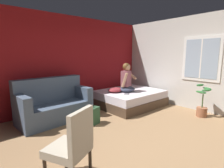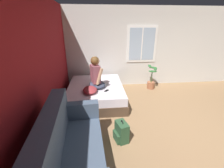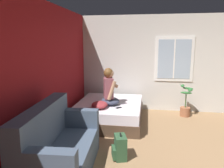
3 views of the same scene
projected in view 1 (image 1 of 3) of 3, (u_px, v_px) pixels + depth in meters
The scene contains 11 objects.
ground_plane at pixel (141, 154), 2.84m from camera, with size 40.00×40.00×0.00m, color #93704C.
wall_back_accent at pixel (57, 64), 4.92m from camera, with size 11.06×0.16×2.70m, color maroon.
wall_side_with_window at pixel (218, 64), 4.63m from camera, with size 0.19×7.42×2.70m.
bed at pixel (130, 98), 5.54m from camera, with size 1.95×1.60×0.48m.
couch at pixel (54, 104), 4.28m from camera, with size 1.75×0.94×1.04m.
side_chair at pixel (72, 144), 2.10m from camera, with size 0.62×0.62×0.98m.
person_seated at pixel (127, 80), 5.31m from camera, with size 0.63×0.58×0.88m.
backpack at pixel (93, 116), 4.05m from camera, with size 0.34×0.30×0.46m.
throw_pillow at pixel (115, 90), 5.27m from camera, with size 0.48×0.36×0.14m, color #993338.
cell_phone at pixel (127, 94), 5.00m from camera, with size 0.07×0.14×0.01m, color black.
potted_plant at pixel (202, 105), 4.53m from camera, with size 0.39×0.37×0.85m.
Camera 1 is at (-2.07, -1.67, 1.60)m, focal length 28.00 mm.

